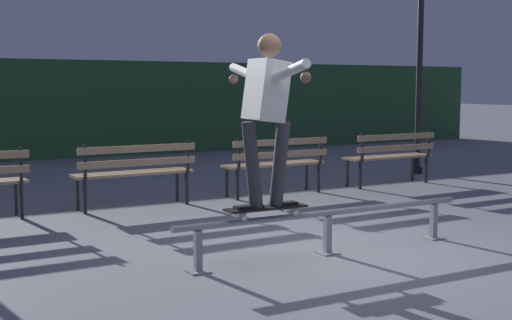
# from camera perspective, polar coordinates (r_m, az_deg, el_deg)

# --- Properties ---
(ground_plane) EXTENTS (90.00, 90.00, 0.00)m
(ground_plane) POSITION_cam_1_polar(r_m,az_deg,el_deg) (6.59, 6.65, -7.98)
(ground_plane) COLOR slate
(hedge_backdrop) EXTENTS (24.00, 1.20, 2.20)m
(hedge_backdrop) POSITION_cam_1_polar(r_m,az_deg,el_deg) (16.37, -15.96, 4.13)
(hedge_backdrop) COLOR #2D5B33
(hedge_backdrop) RESTS_ON ground
(grind_rail) EXTENTS (3.21, 0.18, 0.43)m
(grind_rail) POSITION_cam_1_polar(r_m,az_deg,el_deg) (6.63, 5.99, -5.06)
(grind_rail) COLOR gray
(grind_rail) RESTS_ON ground
(skateboard) EXTENTS (0.78, 0.22, 0.09)m
(skateboard) POSITION_cam_1_polar(r_m,az_deg,el_deg) (6.23, 0.84, -4.05)
(skateboard) COLOR black
(skateboard) RESTS_ON grind_rail
(skateboarder) EXTENTS (0.62, 1.41, 1.56)m
(skateboarder) POSITION_cam_1_polar(r_m,az_deg,el_deg) (6.14, 0.88, 4.58)
(skateboarder) COLOR black
(skateboarder) RESTS_ON skateboard
(park_bench_left_center) EXTENTS (1.61, 0.46, 0.88)m
(park_bench_left_center) POSITION_cam_1_polar(r_m,az_deg,el_deg) (9.15, -10.01, -0.66)
(park_bench_left_center) COLOR black
(park_bench_left_center) RESTS_ON ground
(park_bench_right_center) EXTENTS (1.61, 0.46, 0.88)m
(park_bench_right_center) POSITION_cam_1_polar(r_m,az_deg,el_deg) (10.06, 1.73, 0.05)
(park_bench_right_center) COLOR black
(park_bench_right_center) RESTS_ON ground
(park_bench_rightmost) EXTENTS (1.61, 0.46, 0.88)m
(park_bench_rightmost) POSITION_cam_1_polar(r_m,az_deg,el_deg) (11.33, 11.19, 0.61)
(park_bench_rightmost) COLOR black
(park_bench_rightmost) RESTS_ON ground
(lamp_post_right) EXTENTS (0.32, 0.32, 3.90)m
(lamp_post_right) POSITION_cam_1_polar(r_m,az_deg,el_deg) (12.96, 13.49, 9.84)
(lamp_post_right) COLOR black
(lamp_post_right) RESTS_ON ground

